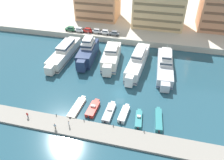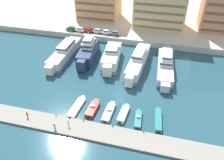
% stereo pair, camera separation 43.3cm
% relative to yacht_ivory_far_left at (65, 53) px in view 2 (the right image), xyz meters
% --- Properties ---
extents(ground_plane, '(400.00, 400.00, 0.00)m').
position_rel_yacht_ivory_far_left_xyz_m(ground_plane, '(22.85, -14.90, -1.98)').
color(ground_plane, '#234C5B').
extents(quay_promenade, '(180.00, 70.00, 2.23)m').
position_rel_yacht_ivory_far_left_xyz_m(quay_promenade, '(22.85, 49.87, -0.86)').
color(quay_promenade, beige).
rests_on(quay_promenade, ground).
extents(pier_dock, '(120.00, 5.10, 0.50)m').
position_rel_yacht_ivory_far_left_xyz_m(pier_dock, '(22.85, -29.42, -1.73)').
color(pier_dock, gray).
rests_on(pier_dock, ground).
extents(yacht_ivory_far_left, '(4.66, 23.01, 6.64)m').
position_rel_yacht_ivory_far_left_xyz_m(yacht_ivory_far_left, '(0.00, 0.00, 0.00)').
color(yacht_ivory_far_left, silver).
rests_on(yacht_ivory_far_left, ground).
extents(yacht_navy_left, '(5.91, 17.94, 9.06)m').
position_rel_yacht_ivory_far_left_xyz_m(yacht_navy_left, '(8.11, 1.26, 0.77)').
color(yacht_navy_left, navy).
rests_on(yacht_navy_left, ground).
extents(yacht_ivory_mid_left, '(6.24, 18.00, 7.22)m').
position_rel_yacht_ivory_far_left_xyz_m(yacht_ivory_mid_left, '(16.49, 0.69, 0.31)').
color(yacht_ivory_mid_left, silver).
rests_on(yacht_ivory_mid_left, ground).
extents(yacht_white_center_left, '(5.60, 22.94, 7.29)m').
position_rel_yacht_ivory_far_left_xyz_m(yacht_white_center_left, '(25.45, -0.13, 0.28)').
color(yacht_white_center_left, white).
rests_on(yacht_white_center_left, ground).
extents(yacht_silver_center, '(5.70, 22.81, 7.58)m').
position_rel_yacht_ivory_far_left_xyz_m(yacht_silver_center, '(34.11, 0.24, 0.08)').
color(yacht_silver_center, silver).
rests_on(yacht_silver_center, ground).
extents(motorboat_cream_far_left, '(2.47, 8.56, 0.81)m').
position_rel_yacht_ivory_far_left_xyz_m(motorboat_cream_far_left, '(13.44, -22.96, -1.62)').
color(motorboat_cream_far_left, beige).
rests_on(motorboat_cream_far_left, ground).
extents(motorboat_red_left, '(2.36, 6.67, 1.45)m').
position_rel_yacht_ivory_far_left_xyz_m(motorboat_red_left, '(17.56, -22.58, -1.47)').
color(motorboat_red_left, red).
rests_on(motorboat_red_left, ground).
extents(motorboat_grey_mid_left, '(2.21, 7.51, 1.20)m').
position_rel_yacht_ivory_far_left_xyz_m(motorboat_grey_mid_left, '(21.81, -22.69, -1.56)').
color(motorboat_grey_mid_left, '#9EA3A8').
rests_on(motorboat_grey_mid_left, ground).
extents(motorboat_white_center_left, '(2.18, 6.54, 0.95)m').
position_rel_yacht_ivory_far_left_xyz_m(motorboat_white_center_left, '(25.48, -22.47, -1.50)').
color(motorboat_white_center_left, white).
rests_on(motorboat_white_center_left, ground).
extents(motorboat_teal_center, '(2.00, 6.40, 1.26)m').
position_rel_yacht_ivory_far_left_xyz_m(motorboat_teal_center, '(29.22, -23.30, -1.56)').
color(motorboat_teal_center, teal).
rests_on(motorboat_teal_center, ground).
extents(motorboat_teal_center_right, '(2.19, 7.97, 1.04)m').
position_rel_yacht_ivory_far_left_xyz_m(motorboat_teal_center_right, '(33.86, -22.50, -1.46)').
color(motorboat_teal_center_right, teal).
rests_on(motorboat_teal_center_right, ground).
extents(car_green_far_left, '(4.16, 2.05, 1.80)m').
position_rel_yacht_ivory_far_left_xyz_m(car_green_far_left, '(-4.76, 17.37, 1.23)').
color(car_green_far_left, '#2D6642').
rests_on(car_green_far_left, quay_promenade).
extents(car_white_left, '(4.19, 2.10, 1.80)m').
position_rel_yacht_ivory_far_left_xyz_m(car_white_left, '(-1.08, 17.35, 1.23)').
color(car_white_left, white).
rests_on(car_white_left, quay_promenade).
extents(car_red_mid_left, '(4.16, 2.05, 1.80)m').
position_rel_yacht_ivory_far_left_xyz_m(car_red_mid_left, '(2.49, 17.67, 1.23)').
color(car_red_mid_left, red).
rests_on(car_red_mid_left, quay_promenade).
extents(car_white_center_left, '(4.24, 2.21, 1.80)m').
position_rel_yacht_ivory_far_left_xyz_m(car_white_center_left, '(6.18, 17.95, 1.23)').
color(car_white_center_left, white).
rests_on(car_white_center_left, quay_promenade).
extents(car_white_center, '(4.18, 2.08, 1.80)m').
position_rel_yacht_ivory_far_left_xyz_m(car_white_center, '(9.77, 17.66, 1.23)').
color(car_white_center, white).
rests_on(car_white_center, quay_promenade).
extents(car_grey_center_right, '(4.14, 2.00, 1.80)m').
position_rel_yacht_ivory_far_left_xyz_m(car_grey_center_right, '(13.60, 17.51, 1.23)').
color(car_grey_center_right, slate).
rests_on(car_grey_center_right, quay_promenade).
extents(apartment_block_left, '(20.98, 13.13, 23.57)m').
position_rel_yacht_ivory_far_left_xyz_m(apartment_block_left, '(29.16, 31.61, 11.09)').
color(apartment_block_left, '#E0BC84').
rests_on(apartment_block_left, quay_promenade).
extents(pedestrian_near_edge, '(0.37, 0.64, 1.72)m').
position_rel_yacht_ivory_far_left_xyz_m(pedestrian_near_edge, '(13.98, -29.35, -0.46)').
color(pedestrian_near_edge, '#4C515B').
rests_on(pedestrian_near_edge, pier_dock).
extents(pedestrian_mid_deck, '(0.60, 0.25, 1.54)m').
position_rel_yacht_ivory_far_left_xyz_m(pedestrian_mid_deck, '(3.33, -29.20, -0.56)').
color(pedestrian_mid_deck, '#282D3D').
rests_on(pedestrian_mid_deck, pier_dock).
extents(pedestrian_far_side, '(0.65, 0.27, 1.70)m').
position_rel_yacht_ivory_far_left_xyz_m(pedestrian_far_side, '(11.29, -30.88, -0.47)').
color(pedestrian_far_side, '#7A6B56').
rests_on(pedestrian_far_side, pier_dock).
extents(bollard_west, '(0.20, 0.20, 0.61)m').
position_rel_yacht_ivory_far_left_xyz_m(bollard_west, '(9.72, -27.12, -1.15)').
color(bollard_west, '#2D2D33').
rests_on(bollard_west, pier_dock).
extents(bollard_west_mid, '(0.20, 0.20, 0.61)m').
position_rel_yacht_ivory_far_left_xyz_m(bollard_west_mid, '(16.81, -27.12, -1.15)').
color(bollard_west_mid, '#2D2D33').
rests_on(bollard_west_mid, pier_dock).
extents(bollard_east_mid, '(0.20, 0.20, 0.61)m').
position_rel_yacht_ivory_far_left_xyz_m(bollard_east_mid, '(23.89, -27.12, -1.15)').
color(bollard_east_mid, '#2D2D33').
rests_on(bollard_east_mid, pier_dock).
extents(bollard_east, '(0.20, 0.20, 0.61)m').
position_rel_yacht_ivory_far_left_xyz_m(bollard_east, '(30.98, -27.12, -1.15)').
color(bollard_east, '#2D2D33').
rests_on(bollard_east, pier_dock).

